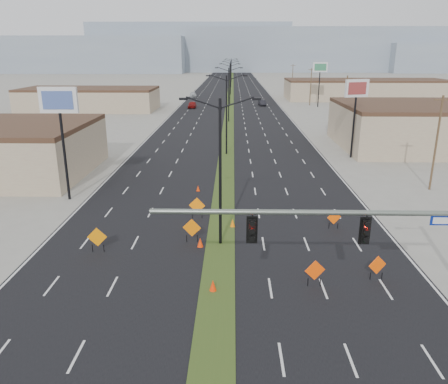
{
  "coord_description": "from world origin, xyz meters",
  "views": [
    {
      "loc": [
        0.82,
        -15.89,
        12.77
      ],
      "look_at": [
        0.21,
        13.84,
        3.2
      ],
      "focal_mm": 35.0,
      "sensor_mm": 36.0,
      "label": 1
    }
  ],
  "objects_px": {
    "car_left": "(192,105)",
    "car_mid": "(262,103)",
    "streetlight_2": "(229,93)",
    "streetlight_3": "(230,83)",
    "construction_sign_0": "(97,238)",
    "pole_sign_east_near": "(356,94)",
    "cone_2": "(233,223)",
    "construction_sign_3": "(315,271)",
    "streetlight_5": "(231,73)",
    "streetlight_0": "(220,169)",
    "car_far": "(193,95)",
    "signal_mast": "(407,241)",
    "streetlight_1": "(226,112)",
    "construction_sign_1": "(192,228)",
    "cone_3": "(198,188)",
    "streetlight_6": "(231,70)",
    "pole_sign_west": "(59,109)",
    "streetlight_4": "(231,77)",
    "construction_sign_2": "(197,206)",
    "construction_sign_5": "(334,218)",
    "cone_0": "(213,286)",
    "construction_sign_4": "(377,266)",
    "pole_sign_east_far": "(320,70)"
  },
  "relations": [
    {
      "from": "cone_0",
      "to": "construction_sign_5",
      "type": "bearing_deg",
      "value": 46.62
    },
    {
      "from": "car_mid",
      "to": "cone_2",
      "type": "height_order",
      "value": "car_mid"
    },
    {
      "from": "signal_mast",
      "to": "car_left",
      "type": "xyz_separation_m",
      "value": [
        -17.48,
        87.22,
        -4.03
      ]
    },
    {
      "from": "signal_mast",
      "to": "construction_sign_5",
      "type": "xyz_separation_m",
      "value": [
        -0.08,
        12.86,
        -3.92
      ]
    },
    {
      "from": "pole_sign_east_near",
      "to": "streetlight_6",
      "type": "bearing_deg",
      "value": 76.85
    },
    {
      "from": "streetlight_6",
      "to": "cone_0",
      "type": "relative_size",
      "value": 14.56
    },
    {
      "from": "construction_sign_0",
      "to": "construction_sign_5",
      "type": "relative_size",
      "value": 1.17
    },
    {
      "from": "construction_sign_5",
      "to": "construction_sign_2",
      "type": "bearing_deg",
      "value": 155.41
    },
    {
      "from": "streetlight_5",
      "to": "pole_sign_east_near",
      "type": "relative_size",
      "value": 1.04
    },
    {
      "from": "streetlight_1",
      "to": "construction_sign_2",
      "type": "bearing_deg",
      "value": -94.93
    },
    {
      "from": "car_left",
      "to": "cone_2",
      "type": "height_order",
      "value": "car_left"
    },
    {
      "from": "streetlight_3",
      "to": "construction_sign_5",
      "type": "relative_size",
      "value": 6.72
    },
    {
      "from": "streetlight_1",
      "to": "streetlight_3",
      "type": "xyz_separation_m",
      "value": [
        0.0,
        56.0,
        0.0
      ]
    },
    {
      "from": "construction_sign_1",
      "to": "cone_3",
      "type": "xyz_separation_m",
      "value": [
        -0.49,
        11.77,
        -0.74
      ]
    },
    {
      "from": "streetlight_1",
      "to": "pole_sign_west",
      "type": "height_order",
      "value": "streetlight_1"
    },
    {
      "from": "construction_sign_4",
      "to": "cone_2",
      "type": "xyz_separation_m",
      "value": [
        -8.44,
        7.93,
        -0.58
      ]
    },
    {
      "from": "streetlight_4",
      "to": "pole_sign_west",
      "type": "height_order",
      "value": "streetlight_4"
    },
    {
      "from": "streetlight_5",
      "to": "pole_sign_east_near",
      "type": "xyz_separation_m",
      "value": [
        15.8,
        -113.56,
        2.44
      ]
    },
    {
      "from": "streetlight_4",
      "to": "pole_sign_east_near",
      "type": "xyz_separation_m",
      "value": [
        15.8,
        -85.56,
        2.44
      ]
    },
    {
      "from": "signal_mast",
      "to": "construction_sign_2",
      "type": "xyz_separation_m",
      "value": [
        -10.56,
        14.82,
        -3.75
      ]
    },
    {
      "from": "streetlight_2",
      "to": "cone_2",
      "type": "distance_m",
      "value": 53.21
    },
    {
      "from": "streetlight_1",
      "to": "construction_sign_3",
      "type": "bearing_deg",
      "value": -80.7
    },
    {
      "from": "cone_0",
      "to": "streetlight_2",
      "type": "bearing_deg",
      "value": 89.78
    },
    {
      "from": "streetlight_1",
      "to": "construction_sign_2",
      "type": "height_order",
      "value": "streetlight_1"
    },
    {
      "from": "signal_mast",
      "to": "streetlight_1",
      "type": "xyz_separation_m",
      "value": [
        -8.56,
        38.0,
        0.63
      ]
    },
    {
      "from": "construction_sign_2",
      "to": "cone_3",
      "type": "height_order",
      "value": "construction_sign_2"
    },
    {
      "from": "construction_sign_3",
      "to": "pole_sign_east_near",
      "type": "distance_m",
      "value": 34.44
    },
    {
      "from": "car_left",
      "to": "car_mid",
      "type": "bearing_deg",
      "value": 17.07
    },
    {
      "from": "cone_0",
      "to": "pole_sign_east_far",
      "type": "bearing_deg",
      "value": 75.88
    },
    {
      "from": "signal_mast",
      "to": "car_far",
      "type": "bearing_deg",
      "value": 99.8
    },
    {
      "from": "streetlight_5",
      "to": "cone_3",
      "type": "xyz_separation_m",
      "value": [
        -2.49,
        -128.0,
        -5.13
      ]
    },
    {
      "from": "streetlight_2",
      "to": "streetlight_6",
      "type": "xyz_separation_m",
      "value": [
        0.0,
        112.0,
        0.0
      ]
    },
    {
      "from": "construction_sign_0",
      "to": "pole_sign_east_near",
      "type": "xyz_separation_m",
      "value": [
        23.93,
        27.95,
        6.83
      ]
    },
    {
      "from": "construction_sign_0",
      "to": "pole_sign_east_near",
      "type": "bearing_deg",
      "value": 46.41
    },
    {
      "from": "streetlight_2",
      "to": "streetlight_3",
      "type": "distance_m",
      "value": 28.0
    },
    {
      "from": "construction_sign_1",
      "to": "pole_sign_west",
      "type": "relative_size",
      "value": 0.17
    },
    {
      "from": "streetlight_3",
      "to": "signal_mast",
      "type": "bearing_deg",
      "value": -84.8
    },
    {
      "from": "cone_0",
      "to": "streetlight_4",
      "type": "bearing_deg",
      "value": 89.88
    },
    {
      "from": "streetlight_5",
      "to": "construction_sign_3",
      "type": "relative_size",
      "value": 6.19
    },
    {
      "from": "streetlight_3",
      "to": "construction_sign_3",
      "type": "distance_m",
      "value": 89.97
    },
    {
      "from": "car_left",
      "to": "construction_sign_0",
      "type": "xyz_separation_m",
      "value": [
        0.79,
        -78.72,
        0.27
      ]
    },
    {
      "from": "streetlight_4",
      "to": "car_mid",
      "type": "xyz_separation_m",
      "value": [
        8.06,
        -29.8,
        -4.73
      ]
    },
    {
      "from": "construction_sign_3",
      "to": "streetlight_5",
      "type": "bearing_deg",
      "value": 80.49
    },
    {
      "from": "construction_sign_0",
      "to": "pole_sign_west",
      "type": "distance_m",
      "value": 14.28
    },
    {
      "from": "construction_sign_1",
      "to": "construction_sign_5",
      "type": "xyz_separation_m",
      "value": [
        10.47,
        2.62,
        -0.15
      ]
    },
    {
      "from": "car_far",
      "to": "construction_sign_1",
      "type": "xyz_separation_m",
      "value": [
        8.93,
        -102.58,
        0.34
      ]
    },
    {
      "from": "streetlight_4",
      "to": "cone_0",
      "type": "relative_size",
      "value": 14.56
    },
    {
      "from": "cone_2",
      "to": "construction_sign_1",
      "type": "bearing_deg",
      "value": -135.37
    },
    {
      "from": "streetlight_0",
      "to": "car_far",
      "type": "distance_m",
      "value": 103.5
    },
    {
      "from": "streetlight_3",
      "to": "streetlight_1",
      "type": "bearing_deg",
      "value": -90.0
    }
  ]
}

